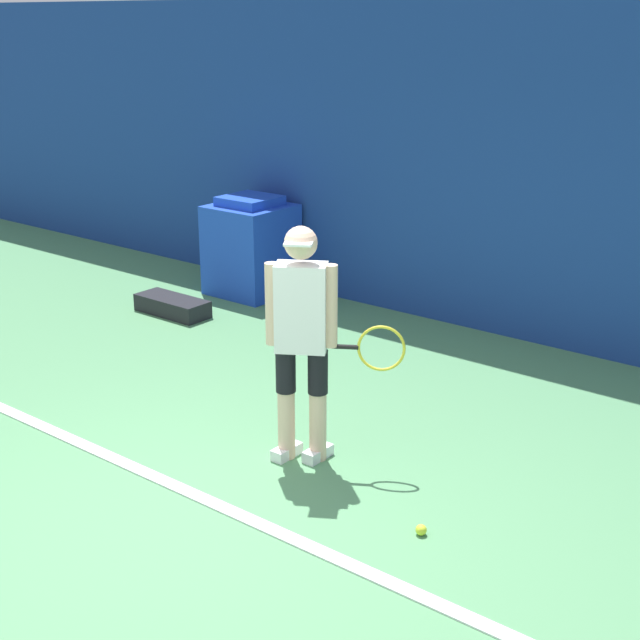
{
  "coord_description": "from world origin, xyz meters",
  "views": [
    {
      "loc": [
        3.58,
        -3.22,
        2.93
      ],
      "look_at": [
        0.01,
        1.29,
        0.97
      ],
      "focal_mm": 50.0,
      "sensor_mm": 36.0,
      "label": 1
    }
  ],
  "objects_px": {
    "tennis_ball": "(421,530)",
    "covered_chair": "(251,247)",
    "tennis_player": "(303,334)",
    "equipment_bag": "(172,306)"
  },
  "relations": [
    {
      "from": "covered_chair",
      "to": "equipment_bag",
      "type": "xyz_separation_m",
      "value": [
        -0.13,
        -1.08,
        -0.43
      ]
    },
    {
      "from": "tennis_player",
      "to": "covered_chair",
      "type": "relative_size",
      "value": 1.52
    },
    {
      "from": "tennis_ball",
      "to": "equipment_bag",
      "type": "height_order",
      "value": "equipment_bag"
    },
    {
      "from": "tennis_ball",
      "to": "covered_chair",
      "type": "height_order",
      "value": "covered_chair"
    },
    {
      "from": "tennis_player",
      "to": "covered_chair",
      "type": "bearing_deg",
      "value": 106.51
    },
    {
      "from": "covered_chair",
      "to": "equipment_bag",
      "type": "relative_size",
      "value": 1.31
    },
    {
      "from": "tennis_player",
      "to": "tennis_ball",
      "type": "relative_size",
      "value": 24.35
    },
    {
      "from": "tennis_ball",
      "to": "equipment_bag",
      "type": "xyz_separation_m",
      "value": [
        -4.26,
        1.95,
        0.05
      ]
    },
    {
      "from": "tennis_ball",
      "to": "covered_chair",
      "type": "bearing_deg",
      "value": 143.75
    },
    {
      "from": "tennis_ball",
      "to": "tennis_player",
      "type": "bearing_deg",
      "value": 164.4
    }
  ]
}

